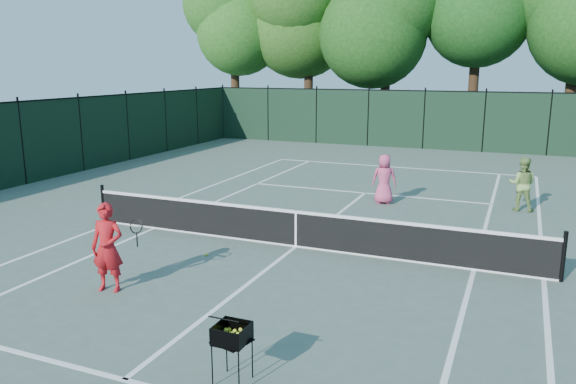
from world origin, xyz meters
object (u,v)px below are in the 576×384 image
at_px(player_green, 522,184).
at_px(ball_hopper, 232,334).
at_px(loose_ball_midcourt, 206,254).
at_px(player_pink, 384,179).
at_px(coach, 108,247).

xyz_separation_m(player_green, ball_hopper, (-3.53, -11.75, -0.10)).
distance_m(ball_hopper, loose_ball_midcourt, 5.44).
xyz_separation_m(player_pink, ball_hopper, (0.49, -11.04, -0.08)).
xyz_separation_m(coach, player_green, (7.28, 9.79, -0.06)).
distance_m(player_green, ball_hopper, 12.27).
bearing_deg(player_green, ball_hopper, 74.69).
height_order(coach, player_green, coach).
bearing_deg(ball_hopper, player_pink, 106.29).
bearing_deg(player_green, coach, 54.78).
relative_size(coach, loose_ball_midcourt, 25.66).
bearing_deg(loose_ball_midcourt, player_pink, 68.65).
height_order(player_pink, ball_hopper, player_pink).
bearing_deg(ball_hopper, coach, 166.11).
xyz_separation_m(coach, ball_hopper, (3.75, -1.96, -0.16)).
relative_size(player_green, loose_ball_midcourt, 23.93).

